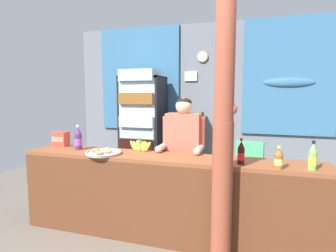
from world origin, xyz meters
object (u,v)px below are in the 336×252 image
object	(u,v)px
soda_bottle_iced_tea	(279,159)
pastry_tray	(103,152)
bottle_shelf_rack	(190,143)
banana_bunch	(140,146)
timber_post	(223,128)
drink_fridge	(142,119)
shopkeeper	(183,145)
soda_bottle_grape_soda	(78,139)
soda_bottle_cola	(241,153)
stall_counter	(161,191)
soda_bottle_lime_soda	(313,157)
plastic_lawn_chair	(252,164)
snack_box_crackers	(61,139)

from	to	relation	value
soda_bottle_iced_tea	pastry_tray	xyz separation A→B (m)	(-1.78, 0.06, -0.07)
bottle_shelf_rack	banana_bunch	distance (m)	2.15
timber_post	banana_bunch	xyz separation A→B (m)	(-0.98, 0.47, -0.31)
drink_fridge	shopkeeper	world-z (taller)	drink_fridge
soda_bottle_grape_soda	soda_bottle_cola	distance (m)	1.87
shopkeeper	soda_bottle_grape_soda	size ratio (longest dim) A/B	5.11
timber_post	shopkeeper	size ratio (longest dim) A/B	1.75
timber_post	banana_bunch	distance (m)	1.13
timber_post	stall_counter	bearing A→B (deg)	161.12
soda_bottle_lime_soda	shopkeeper	bearing A→B (deg)	158.05
plastic_lawn_chair	soda_bottle_cola	xyz separation A→B (m)	(-0.10, -1.71, 0.51)
soda_bottle_grape_soda	soda_bottle_lime_soda	distance (m)	2.47
soda_bottle_cola	snack_box_crackers	bearing A→B (deg)	173.40
stall_counter	soda_bottle_cola	size ratio (longest dim) A/B	13.10
timber_post	soda_bottle_lime_soda	xyz separation A→B (m)	(0.75, 0.21, -0.26)
drink_fridge	snack_box_crackers	world-z (taller)	drink_fridge
plastic_lawn_chair	snack_box_crackers	size ratio (longest dim) A/B	4.67
drink_fridge	soda_bottle_iced_tea	xyz separation A→B (m)	(2.20, -2.16, -0.10)
soda_bottle_cola	banana_bunch	world-z (taller)	soda_bottle_cola
shopkeeper	soda_bottle_grape_soda	distance (m)	1.24
soda_bottle_iced_tea	stall_counter	bearing A→B (deg)	176.54
stall_counter	bottle_shelf_rack	size ratio (longest dim) A/B	2.63
shopkeeper	banana_bunch	bearing A→B (deg)	-150.01
bottle_shelf_rack	soda_bottle_cola	bearing A→B (deg)	-66.47
soda_bottle_grape_soda	banana_bunch	bearing A→B (deg)	9.61
snack_box_crackers	soda_bottle_iced_tea	bearing A→B (deg)	-7.21
shopkeeper	snack_box_crackers	distance (m)	1.55
timber_post	snack_box_crackers	bearing A→B (deg)	167.07
drink_fridge	timber_post	bearing A→B (deg)	-53.25
pastry_tray	banana_bunch	distance (m)	0.42
timber_post	bottle_shelf_rack	size ratio (longest dim) A/B	2.16
timber_post	soda_bottle_lime_soda	bearing A→B (deg)	15.74
drink_fridge	bottle_shelf_rack	size ratio (longest dim) A/B	1.62
stall_counter	banana_bunch	world-z (taller)	banana_bunch
soda_bottle_lime_soda	banana_bunch	distance (m)	1.75
bottle_shelf_rack	soda_bottle_grape_soda	distance (m)	2.42
drink_fridge	soda_bottle_cola	bearing A→B (deg)	-48.21
shopkeeper	pastry_tray	bearing A→B (deg)	-146.12
bottle_shelf_rack	pastry_tray	bearing A→B (deg)	-100.09
soda_bottle_iced_tea	drink_fridge	bearing A→B (deg)	135.48
bottle_shelf_rack	soda_bottle_grape_soda	xyz separation A→B (m)	(-0.83, -2.24, 0.39)
snack_box_crackers	stall_counter	bearing A→B (deg)	-10.11
shopkeeper	banana_bunch	distance (m)	0.51
drink_fridge	soda_bottle_cola	xyz separation A→B (m)	(1.87, -2.09, -0.08)
soda_bottle_iced_tea	pastry_tray	distance (m)	1.78
banana_bunch	soda_bottle_grape_soda	bearing A→B (deg)	-170.39
stall_counter	banana_bunch	xyz separation A→B (m)	(-0.34, 0.25, 0.41)
stall_counter	soda_bottle_grape_soda	distance (m)	1.18
timber_post	banana_bunch	world-z (taller)	timber_post
pastry_tray	soda_bottle_cola	bearing A→B (deg)	0.29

